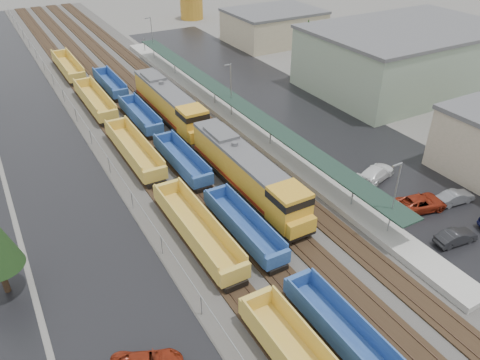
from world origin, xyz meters
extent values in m
cube|color=#302D2B|center=(0.00, 60.00, 0.04)|extent=(20.00, 160.00, 0.08)
cube|color=black|center=(-6.00, 60.00, 0.15)|extent=(2.60, 160.00, 0.15)
cube|color=#473326|center=(-6.72, 60.00, 0.27)|extent=(0.08, 160.00, 0.07)
cube|color=#473326|center=(-5.28, 60.00, 0.27)|extent=(0.08, 160.00, 0.07)
cube|color=black|center=(-2.00, 60.00, 0.15)|extent=(2.60, 160.00, 0.15)
cube|color=#473326|center=(-2.72, 60.00, 0.27)|extent=(0.08, 160.00, 0.07)
cube|color=#473326|center=(-1.28, 60.00, 0.27)|extent=(0.08, 160.00, 0.07)
cube|color=black|center=(2.00, 60.00, 0.15)|extent=(2.60, 160.00, 0.15)
cube|color=#473326|center=(1.28, 60.00, 0.27)|extent=(0.08, 160.00, 0.07)
cube|color=#473326|center=(2.72, 60.00, 0.27)|extent=(0.08, 160.00, 0.07)
cube|color=black|center=(6.00, 60.00, 0.15)|extent=(2.60, 160.00, 0.15)
cube|color=#473326|center=(5.28, 60.00, 0.27)|extent=(0.08, 160.00, 0.07)
cube|color=#473326|center=(6.72, 60.00, 0.27)|extent=(0.08, 160.00, 0.07)
cube|color=black|center=(-15.00, 60.00, 0.01)|extent=(10.00, 160.00, 0.02)
cube|color=black|center=(19.00, 50.00, 0.01)|extent=(16.00, 100.00, 0.02)
cube|color=#9E9B93|center=(9.50, 50.00, 0.35)|extent=(3.00, 80.00, 0.70)
cylinder|color=gray|center=(9.50, 25.00, 1.90)|extent=(0.16, 0.16, 2.40)
cylinder|color=gray|center=(9.50, 40.00, 1.90)|extent=(0.16, 0.16, 2.40)
cylinder|color=gray|center=(9.50, 55.00, 1.90)|extent=(0.16, 0.16, 2.40)
cylinder|color=gray|center=(9.50, 70.00, 1.90)|extent=(0.16, 0.16, 2.40)
cylinder|color=gray|center=(9.50, 85.00, 1.90)|extent=(0.16, 0.16, 2.40)
cube|color=#192D24|center=(9.50, 50.00, 3.20)|extent=(2.60, 65.00, 0.15)
cylinder|color=gray|center=(9.50, 20.00, 4.00)|extent=(0.12, 0.12, 8.00)
cube|color=gray|center=(9.00, 20.00, 7.90)|extent=(1.00, 0.15, 0.12)
cylinder|color=gray|center=(9.50, 50.00, 4.00)|extent=(0.12, 0.12, 8.00)
cube|color=gray|center=(9.00, 50.00, 7.90)|extent=(1.00, 0.15, 0.12)
cylinder|color=gray|center=(9.50, 80.00, 4.00)|extent=(0.12, 0.12, 8.00)
cube|color=gray|center=(9.00, 80.00, 7.90)|extent=(1.00, 0.15, 0.12)
cylinder|color=gray|center=(-9.50, 20.00, 1.00)|extent=(0.08, 0.08, 2.00)
cylinder|color=gray|center=(-9.50, 28.00, 1.00)|extent=(0.08, 0.08, 2.00)
cylinder|color=gray|center=(-9.50, 36.00, 1.00)|extent=(0.08, 0.08, 2.00)
cylinder|color=gray|center=(-9.50, 44.00, 1.00)|extent=(0.08, 0.08, 2.00)
cylinder|color=gray|center=(-9.50, 52.00, 1.00)|extent=(0.08, 0.08, 2.00)
cylinder|color=gray|center=(-9.50, 60.00, 1.00)|extent=(0.08, 0.08, 2.00)
cylinder|color=gray|center=(-9.50, 68.00, 1.00)|extent=(0.08, 0.08, 2.00)
cylinder|color=gray|center=(-9.50, 76.00, 1.00)|extent=(0.08, 0.08, 2.00)
cylinder|color=gray|center=(-9.50, 84.00, 1.00)|extent=(0.08, 0.08, 2.00)
cylinder|color=gray|center=(-9.50, 92.00, 1.00)|extent=(0.08, 0.08, 2.00)
cylinder|color=gray|center=(-9.50, 100.00, 1.00)|extent=(0.08, 0.08, 2.00)
cylinder|color=gray|center=(-9.50, 108.00, 1.00)|extent=(0.08, 0.08, 2.00)
cylinder|color=gray|center=(-9.50, 116.00, 1.00)|extent=(0.08, 0.08, 2.00)
cylinder|color=gray|center=(-9.50, 124.00, 1.00)|extent=(0.08, 0.08, 2.00)
cylinder|color=gray|center=(-9.50, 132.00, 1.00)|extent=(0.08, 0.08, 2.00)
cube|color=gray|center=(-9.50, 60.00, 2.00)|extent=(0.05, 160.00, 0.05)
cube|color=gray|center=(40.00, 48.00, 4.50)|extent=(30.00, 20.00, 9.00)
cube|color=#59595B|center=(40.00, 48.00, 9.25)|extent=(30.60, 20.40, 0.50)
cube|color=tan|center=(36.00, 80.00, 3.00)|extent=(18.00, 14.00, 6.00)
cube|color=#59595B|center=(36.00, 80.00, 6.25)|extent=(18.36, 14.28, 0.50)
cylinder|color=#332316|center=(-22.00, 30.00, 1.35)|extent=(0.50, 0.50, 2.70)
cylinder|color=#332316|center=(28.00, 58.00, 1.50)|extent=(0.50, 0.50, 3.00)
cone|color=black|center=(28.00, 58.00, 6.50)|extent=(4.40, 4.40, 7.00)
cube|color=black|center=(2.00, 33.40, 0.87)|extent=(3.12, 20.79, 0.42)
cube|color=#C0801C|center=(2.00, 34.44, 2.64)|extent=(2.91, 16.63, 3.12)
cube|color=#C0801C|center=(2.00, 25.29, 2.85)|extent=(3.12, 3.33, 3.53)
cube|color=black|center=(2.00, 25.29, 3.89)|extent=(3.17, 3.38, 0.73)
cube|color=#C0801C|center=(2.00, 23.42, 1.81)|extent=(2.91, 1.04, 1.45)
cube|color=#59595B|center=(2.00, 34.44, 4.30)|extent=(2.96, 16.63, 0.36)
cube|color=maroon|center=(0.52, 34.44, 1.39)|extent=(0.04, 16.63, 0.36)
cube|color=maroon|center=(3.48, 34.44, 1.39)|extent=(0.04, 16.63, 0.36)
cube|color=black|center=(2.00, 33.40, 0.46)|extent=(2.29, 6.24, 0.62)
cube|color=black|center=(2.00, 26.12, 0.56)|extent=(2.49, 4.16, 0.52)
cube|color=black|center=(2.00, 40.67, 0.56)|extent=(2.49, 4.16, 0.52)
cylinder|color=#59595B|center=(2.00, 35.48, 4.61)|extent=(0.73, 0.73, 0.52)
cube|color=#59595B|center=(2.00, 38.59, 4.56)|extent=(2.49, 4.16, 0.52)
cube|color=black|center=(2.00, 54.40, 0.87)|extent=(3.12, 20.79, 0.42)
cube|color=#C0801C|center=(2.00, 55.44, 2.64)|extent=(2.91, 16.63, 3.12)
cube|color=#C0801C|center=(2.00, 46.29, 2.85)|extent=(3.12, 3.33, 3.53)
cube|color=black|center=(2.00, 46.29, 3.89)|extent=(3.17, 3.38, 0.73)
cube|color=#C0801C|center=(2.00, 44.42, 1.81)|extent=(2.91, 1.04, 1.45)
cube|color=#59595B|center=(2.00, 55.44, 4.30)|extent=(2.96, 16.63, 0.36)
cube|color=maroon|center=(0.52, 55.44, 1.39)|extent=(0.04, 16.63, 0.36)
cube|color=maroon|center=(3.48, 55.44, 1.39)|extent=(0.04, 16.63, 0.36)
cube|color=black|center=(2.00, 54.40, 0.46)|extent=(2.29, 6.24, 0.62)
cube|color=black|center=(2.00, 47.12, 0.56)|extent=(2.49, 4.16, 0.52)
cube|color=black|center=(2.00, 61.67, 0.56)|extent=(2.49, 4.16, 0.52)
cylinder|color=#59595B|center=(2.00, 56.48, 4.61)|extent=(0.73, 0.73, 0.52)
cube|color=#59595B|center=(2.00, 59.59, 4.56)|extent=(2.49, 4.16, 0.52)
cube|color=gold|center=(-6.00, 17.90, 1.60)|extent=(2.70, 0.52, 1.46)
cube|color=black|center=(-6.00, 17.18, 0.56)|extent=(2.08, 2.29, 0.52)
cube|color=gold|center=(-6.00, 28.25, 0.87)|extent=(2.70, 13.84, 0.26)
cube|color=gold|center=(-7.30, 28.25, 1.81)|extent=(0.16, 13.84, 1.87)
cube|color=gold|center=(-4.70, 28.25, 1.81)|extent=(0.16, 13.84, 1.87)
cube|color=gold|center=(-6.00, 21.13, 1.60)|extent=(2.70, 0.52, 1.46)
cube|color=gold|center=(-6.00, 35.38, 1.60)|extent=(2.70, 0.52, 1.46)
cube|color=black|center=(-6.00, 21.85, 0.56)|extent=(2.08, 2.29, 0.52)
cube|color=black|center=(-6.00, 34.66, 0.56)|extent=(2.08, 2.29, 0.52)
cube|color=gold|center=(-6.00, 45.73, 0.87)|extent=(2.70, 13.84, 0.26)
cube|color=gold|center=(-7.30, 45.73, 1.81)|extent=(0.16, 13.84, 1.87)
cube|color=gold|center=(-4.70, 45.73, 1.81)|extent=(0.16, 13.84, 1.87)
cube|color=gold|center=(-6.00, 38.60, 1.60)|extent=(2.70, 0.52, 1.46)
cube|color=gold|center=(-6.00, 52.86, 1.60)|extent=(2.70, 0.52, 1.46)
cube|color=black|center=(-6.00, 39.33, 0.56)|extent=(2.08, 2.29, 0.52)
cube|color=black|center=(-6.00, 52.13, 0.56)|extent=(2.08, 2.29, 0.52)
cube|color=gold|center=(-6.00, 63.21, 0.87)|extent=(2.70, 13.84, 0.26)
cube|color=gold|center=(-7.30, 63.21, 1.81)|extent=(0.16, 13.84, 1.87)
cube|color=gold|center=(-4.70, 63.21, 1.81)|extent=(0.16, 13.84, 1.87)
cube|color=gold|center=(-6.00, 56.08, 1.60)|extent=(2.70, 0.52, 1.46)
cube|color=gold|center=(-6.00, 70.34, 1.60)|extent=(2.70, 0.52, 1.46)
cube|color=black|center=(-6.00, 56.81, 0.56)|extent=(2.08, 2.29, 0.52)
cube|color=black|center=(-6.00, 69.61, 0.56)|extent=(2.08, 2.29, 0.52)
cube|color=gold|center=(-6.00, 80.69, 0.87)|extent=(2.70, 13.84, 0.26)
cube|color=gold|center=(-7.30, 80.69, 1.81)|extent=(0.16, 13.84, 1.87)
cube|color=gold|center=(-4.70, 80.69, 1.81)|extent=(0.16, 13.84, 1.87)
cube|color=gold|center=(-6.00, 73.56, 1.60)|extent=(2.70, 0.52, 1.46)
cube|color=gold|center=(-6.00, 87.82, 1.60)|extent=(2.70, 0.52, 1.46)
cube|color=black|center=(-6.00, 74.29, 0.56)|extent=(2.08, 2.29, 0.52)
cube|color=black|center=(-6.00, 87.09, 0.56)|extent=(2.08, 2.29, 0.52)
cube|color=navy|center=(-2.00, 12.53, 0.81)|extent=(2.40, 10.94, 0.23)
cube|color=navy|center=(-3.15, 12.53, 1.64)|extent=(0.14, 10.94, 1.66)
cube|color=navy|center=(-0.85, 12.53, 1.64)|extent=(0.14, 10.94, 1.66)
cube|color=navy|center=(-2.00, 18.19, 1.45)|extent=(2.40, 0.46, 1.29)
cube|color=black|center=(-2.00, 17.54, 0.53)|extent=(1.84, 2.03, 0.46)
cube|color=navy|center=(-2.00, 26.70, 0.81)|extent=(2.40, 10.94, 0.23)
cube|color=navy|center=(-3.15, 26.70, 1.64)|extent=(0.14, 10.94, 1.66)
cube|color=navy|center=(-0.85, 26.70, 1.64)|extent=(0.14, 10.94, 1.66)
cube|color=navy|center=(-2.00, 21.05, 1.45)|extent=(2.40, 0.46, 1.29)
cube|color=navy|center=(-2.00, 32.35, 1.45)|extent=(2.40, 0.46, 1.29)
cube|color=black|center=(-2.00, 21.69, 0.53)|extent=(1.84, 2.03, 0.46)
cube|color=black|center=(-2.00, 31.71, 0.53)|extent=(1.84, 2.03, 0.46)
cube|color=navy|center=(-2.00, 40.86, 0.81)|extent=(2.40, 10.94, 0.23)
cube|color=navy|center=(-3.15, 40.86, 1.64)|extent=(0.14, 10.94, 1.66)
cube|color=navy|center=(-0.85, 40.86, 1.64)|extent=(0.14, 10.94, 1.66)
cube|color=navy|center=(-2.00, 35.21, 1.45)|extent=(2.40, 0.46, 1.29)
cube|color=navy|center=(-2.00, 46.52, 1.45)|extent=(2.40, 0.46, 1.29)
cube|color=black|center=(-2.00, 35.86, 0.53)|extent=(1.84, 2.03, 0.46)
cube|color=black|center=(-2.00, 45.87, 0.53)|extent=(1.84, 2.03, 0.46)
cube|color=navy|center=(-2.00, 55.03, 0.81)|extent=(2.40, 10.94, 0.23)
cube|color=navy|center=(-3.15, 55.03, 1.64)|extent=(0.14, 10.94, 1.66)
cube|color=navy|center=(-0.85, 55.03, 1.64)|extent=(0.14, 10.94, 1.66)
cube|color=navy|center=(-2.00, 49.38, 1.45)|extent=(2.40, 0.46, 1.29)
cube|color=navy|center=(-2.00, 60.68, 1.45)|extent=(2.40, 0.46, 1.29)
cube|color=black|center=(-2.00, 50.02, 0.53)|extent=(1.84, 2.03, 0.46)
cube|color=black|center=(-2.00, 60.04, 0.53)|extent=(1.84, 2.03, 0.46)
cube|color=navy|center=(-2.00, 69.19, 0.81)|extent=(2.40, 10.94, 0.23)
cube|color=navy|center=(-3.15, 69.19, 1.64)|extent=(0.14, 10.94, 1.66)
cube|color=navy|center=(-0.85, 69.19, 1.64)|extent=(0.14, 10.94, 1.66)
cube|color=navy|center=(-2.00, 63.54, 1.45)|extent=(2.40, 0.46, 1.29)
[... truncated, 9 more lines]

